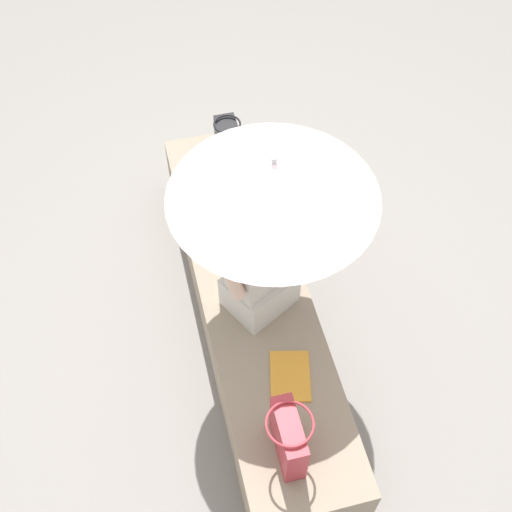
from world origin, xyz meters
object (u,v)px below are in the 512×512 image
tote_bag_canvas (228,182)px  magazine (290,376)px  shoulder_bag_spare (288,437)px  person_seated (260,259)px  handbag_black (228,143)px  parasol (274,180)px

tote_bag_canvas → magazine: tote_bag_canvas is taller
shoulder_bag_spare → magazine: bearing=162.1°
person_seated → magazine: size_ratio=3.21×
person_seated → handbag_black: bearing=176.4°
person_seated → magazine: (0.48, 0.04, -0.38)m
tote_bag_canvas → shoulder_bag_spare: size_ratio=1.15×
person_seated → shoulder_bag_spare: bearing=-5.2°
parasol → handbag_black: size_ratio=3.35×
person_seated → tote_bag_canvas: 0.77m
shoulder_bag_spare → handbag_black: bearing=175.7°
parasol → shoulder_bag_spare: 1.15m
tote_bag_canvas → parasol: bearing=5.5°
person_seated → parasol: size_ratio=0.84×
tote_bag_canvas → shoulder_bag_spare: bearing=-2.5°
tote_bag_canvas → shoulder_bag_spare: (1.58, -0.07, -0.02)m
handbag_black → tote_bag_canvas: 0.35m
handbag_black → tote_bag_canvas: size_ratio=0.85×
person_seated → handbag_black: 1.11m
parasol → shoulder_bag_spare: bearing=-9.2°
tote_bag_canvas → person_seated: bearing=0.6°
person_seated → handbag_black: person_seated is taller
handbag_black → magazine: handbag_black is taller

